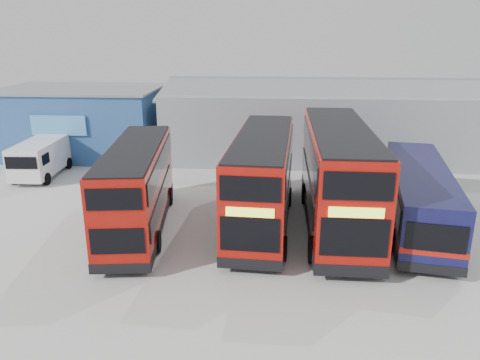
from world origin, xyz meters
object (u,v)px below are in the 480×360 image
office_block (82,121)px  double_decker_centre (262,181)px  double_decker_right (337,178)px  panel_van (41,157)px  maintenance_shed (361,119)px  double_decker_left (137,189)px  single_decker_blue (418,198)px

office_block → double_decker_centre: size_ratio=1.12×
office_block → double_decker_right: bearing=-36.5°
office_block → panel_van: office_block is taller
office_block → panel_van: bearing=-93.1°
maintenance_shed → double_decker_centre: (-7.47, -15.58, -0.31)m
maintenance_shed → double_decker_centre: bearing=-115.6°
office_block → panel_van: size_ratio=2.22×
maintenance_shed → double_decker_right: bearing=-103.8°
maintenance_shed → double_decker_left: (-13.42, -16.68, -0.51)m
double_decker_left → double_decker_right: bearing=-179.7°
double_decker_left → single_decker_blue: bearing=178.7°
maintenance_shed → double_decker_centre: size_ratio=2.77×
office_block → panel_van: 6.57m
double_decker_left → single_decker_blue: (13.61, 1.35, -0.59)m
double_decker_right → panel_van: double_decker_right is taller
double_decker_centre → maintenance_shed: bearing=67.9°
maintenance_shed → panel_van: (-22.35, -8.45, -1.27)m
double_decker_left → panel_van: double_decker_left is taller
double_decker_left → double_decker_right: (9.61, 1.22, 0.39)m
maintenance_shed → double_decker_centre: 17.28m
double_decker_centre → single_decker_blue: double_decker_centre is taller
maintenance_shed → double_decker_right: (-3.81, -15.45, -0.11)m
single_decker_blue → panel_van: bearing=-7.2°
maintenance_shed → office_block: bearing=-174.8°
double_decker_right → office_block: bearing=144.4°
office_block → single_decker_blue: bearing=-31.0°
double_decker_left → single_decker_blue: 13.69m
double_decker_left → double_decker_right: double_decker_right is taller
single_decker_blue → panel_van: single_decker_blue is taller
double_decker_right → double_decker_left: bearing=-171.9°
office_block → double_decker_centre: bearing=-43.1°
double_decker_centre → panel_van: 16.53m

